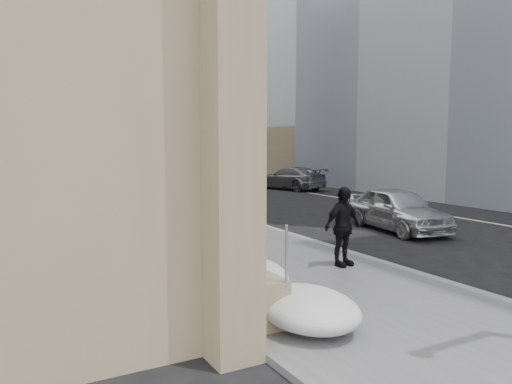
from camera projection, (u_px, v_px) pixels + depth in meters
ground at (308, 288)px, 10.39m from camera, size 140.00×140.00×0.00m
sidewalk at (158, 218)px, 19.09m from camera, size 5.00×80.00×0.12m
curb at (220, 213)px, 20.35m from camera, size 0.24×80.00×0.12m
lane_line at (368, 203)px, 24.14m from camera, size 0.15×70.00×0.01m
far_podium at (442, 159)px, 26.32m from camera, size 2.00×80.00×4.00m
bg_building_mid at (63, 52)px, 63.04m from camera, size 30.00×12.00×28.00m
streetlight_mid at (186, 107)px, 23.40m from camera, size 1.71×0.24×8.00m
streetlight_far at (98, 120)px, 40.81m from camera, size 1.71×0.24×8.00m
traffic_signal at (128, 123)px, 30.11m from camera, size 4.10×0.22×6.00m
snow_bank at (134, 217)px, 16.72m from camera, size 1.70×18.10×0.76m
mounted_horse_left at (160, 211)px, 13.34m from camera, size 1.43×2.48×2.65m
mounted_horse_right at (210, 199)px, 15.03m from camera, size 2.37×2.48×2.73m
pedestrian at (343, 227)px, 11.64m from camera, size 1.15×0.63×1.87m
car_silver at (397, 209)px, 16.81m from camera, size 2.38×4.52×1.47m
car_grey at (290, 178)px, 30.37m from camera, size 3.05×5.07×1.38m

